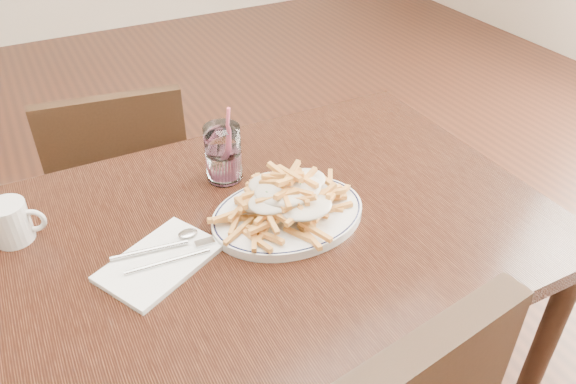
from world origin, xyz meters
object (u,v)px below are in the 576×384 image
table (263,252)px  chair_far (125,191)px  fries_plate (288,215)px  loaded_fries (288,194)px  coffee_mug (11,222)px  water_glass (224,156)px

table → chair_far: 0.70m
chair_far → fries_plate: bearing=-71.6°
chair_far → fries_plate: 0.76m
table → loaded_fries: 0.15m
table → coffee_mug: 0.51m
fries_plate → loaded_fries: (-0.00, -0.00, 0.05)m
water_glass → fries_plate: bearing=-74.2°
fries_plate → coffee_mug: coffee_mug is taller
fries_plate → water_glass: size_ratio=2.23×
loaded_fries → water_glass: size_ratio=1.78×
fries_plate → loaded_fries: 0.05m
table → fries_plate: 0.11m
chair_far → loaded_fries: size_ratio=2.60×
water_glass → chair_far: bearing=109.6°
chair_far → loaded_fries: bearing=-71.6°
fries_plate → coffee_mug: (-0.51, 0.20, 0.03)m
loaded_fries → coffee_mug: 0.55m
loaded_fries → coffee_mug: loaded_fries is taller
fries_plate → table: bearing=168.5°
table → water_glass: 0.24m
table → loaded_fries: loaded_fries is taller
table → coffee_mug: (-0.46, 0.18, 0.12)m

